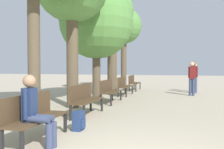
# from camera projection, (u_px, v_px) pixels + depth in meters

# --- Properties ---
(bench_row_0) EXTENTS (0.49, 1.70, 0.94)m
(bench_row_0) POSITION_uv_depth(u_px,v_px,m) (33.00, 114.00, 4.96)
(bench_row_0) COLOR #4C3823
(bench_row_0) RESTS_ON ground_plane
(bench_row_1) EXTENTS (0.49, 1.70, 0.94)m
(bench_row_1) POSITION_uv_depth(u_px,v_px,m) (85.00, 97.00, 7.63)
(bench_row_1) COLOR #4C3823
(bench_row_1) RESTS_ON ground_plane
(bench_row_2) EXTENTS (0.49, 1.70, 0.94)m
(bench_row_2) POSITION_uv_depth(u_px,v_px,m) (109.00, 89.00, 10.29)
(bench_row_2) COLOR #4C3823
(bench_row_2) RESTS_ON ground_plane
(bench_row_3) EXTENTS (0.49, 1.70, 0.94)m
(bench_row_3) POSITION_uv_depth(u_px,v_px,m) (124.00, 85.00, 12.96)
(bench_row_3) COLOR #4C3823
(bench_row_3) RESTS_ON ground_plane
(bench_row_4) EXTENTS (0.49, 1.70, 0.94)m
(bench_row_4) POSITION_uv_depth(u_px,v_px,m) (133.00, 82.00, 15.63)
(bench_row_4) COLOR #4C3823
(bench_row_4) RESTS_ON ground_plane
(tree_row_2) EXTENTS (3.45, 3.45, 5.31)m
(tree_row_2) POSITION_uv_depth(u_px,v_px,m) (96.00, 22.00, 11.59)
(tree_row_2) COLOR brown
(tree_row_2) RESTS_ON ground_plane
(tree_row_3) EXTENTS (2.48, 2.48, 5.91)m
(tree_row_3) POSITION_uv_depth(u_px,v_px,m) (112.00, 14.00, 14.26)
(tree_row_3) COLOR brown
(tree_row_3) RESTS_ON ground_plane
(tree_row_4) EXTENTS (2.47, 2.47, 5.55)m
(tree_row_4) POSITION_uv_depth(u_px,v_px,m) (124.00, 27.00, 17.21)
(tree_row_4) COLOR brown
(tree_row_4) RESTS_ON ground_plane
(person_seated) EXTENTS (0.63, 0.36, 1.35)m
(person_seated) POSITION_uv_depth(u_px,v_px,m) (35.00, 109.00, 4.59)
(person_seated) COLOR #384260
(person_seated) RESTS_ON ground_plane
(backpack) EXTENTS (0.24, 0.30, 0.45)m
(backpack) POSITION_uv_depth(u_px,v_px,m) (79.00, 121.00, 5.83)
(backpack) COLOR navy
(backpack) RESTS_ON ground_plane
(pedestrian_near) EXTENTS (0.35, 0.24, 1.74)m
(pedestrian_near) POSITION_uv_depth(u_px,v_px,m) (192.00, 76.00, 12.74)
(pedestrian_near) COLOR #384260
(pedestrian_near) RESTS_ON ground_plane
(pedestrian_mid) EXTENTS (0.36, 0.32, 1.77)m
(pedestrian_mid) POSITION_uv_depth(u_px,v_px,m) (194.00, 75.00, 13.93)
(pedestrian_mid) COLOR #384260
(pedestrian_mid) RESTS_ON ground_plane
(pedestrian_far) EXTENTS (0.34, 0.30, 1.70)m
(pedestrian_far) POSITION_uv_depth(u_px,v_px,m) (195.00, 75.00, 14.64)
(pedestrian_far) COLOR #384260
(pedestrian_far) RESTS_ON ground_plane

